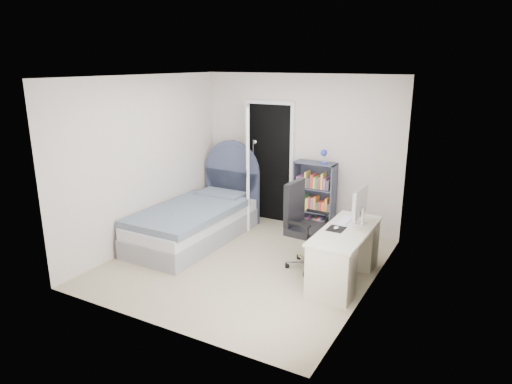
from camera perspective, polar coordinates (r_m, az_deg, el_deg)
The scene contains 8 objects.
room_shell at distance 5.97m, azimuth -1.45°, elevation 2.16°, with size 3.50×3.70×2.60m.
door at distance 7.65m, azimuth -0.04°, elevation 3.62°, with size 0.92×0.74×2.06m.
bed at distance 7.16m, azimuth -7.32°, elevation -3.38°, with size 1.09×2.28×1.40m.
nightstand at distance 8.08m, azimuth -3.31°, elevation -0.45°, with size 0.40×0.40×0.59m.
floor_lamp at distance 7.89m, azimuth -0.26°, elevation 0.59°, with size 0.20×0.20×1.42m.
bookcase at distance 7.33m, azimuth 7.33°, elevation -1.17°, with size 0.65×0.28×1.38m.
desk at distance 5.87m, azimuth 11.09°, elevation -7.39°, with size 0.56×1.41×1.15m.
office_chair at distance 6.08m, azimuth 5.93°, elevation -3.64°, with size 0.61×0.62×1.17m.
Camera 1 is at (2.93, -5.00, 2.68)m, focal length 32.00 mm.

